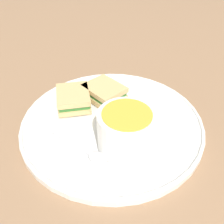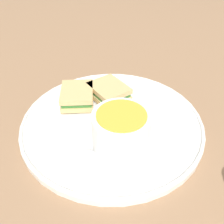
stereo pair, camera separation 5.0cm
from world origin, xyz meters
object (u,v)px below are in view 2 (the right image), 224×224
soup_bowl (121,131)px  sandwich_half_near (109,92)px  spoon (86,152)px  sandwich_half_far (77,96)px

soup_bowl → sandwich_half_near: (0.02, 0.14, -0.02)m
sandwich_half_near → spoon: bearing=-120.0°
spoon → soup_bowl: bearing=62.4°
sandwich_half_far → spoon: bearing=-96.1°
soup_bowl → sandwich_half_near: 0.15m
sandwich_half_near → sandwich_half_far: (-0.07, 0.01, 0.00)m
sandwich_half_far → soup_bowl: bearing=-72.7°
spoon → sandwich_half_far: sandwich_half_far is taller
spoon → sandwich_half_far: 0.15m
spoon → sandwich_half_far: (0.02, 0.15, 0.01)m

